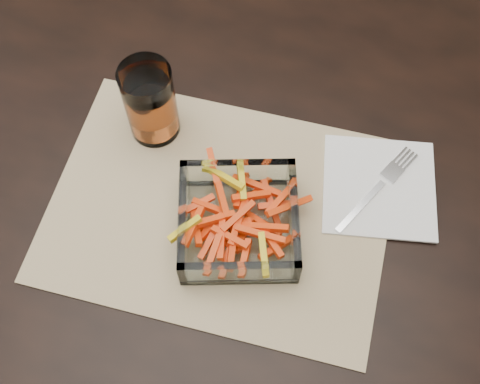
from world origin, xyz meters
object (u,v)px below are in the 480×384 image
at_px(dining_table, 173,185).
at_px(fork, 379,187).
at_px(glass_bowl, 239,223).
at_px(tumbler, 151,104).

relative_size(dining_table, fork, 10.10).
height_order(dining_table, glass_bowl, glass_bowl).
distance_m(glass_bowl, tumbler, 0.20).
height_order(glass_bowl, fork, glass_bowl).
bearing_deg(tumbler, glass_bowl, -34.09).
height_order(glass_bowl, tumbler, tumbler).
xyz_separation_m(dining_table, tumbler, (-0.03, 0.04, 0.15)).
distance_m(dining_table, tumbler, 0.16).
bearing_deg(glass_bowl, fork, 37.25).
bearing_deg(tumbler, fork, 1.54).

